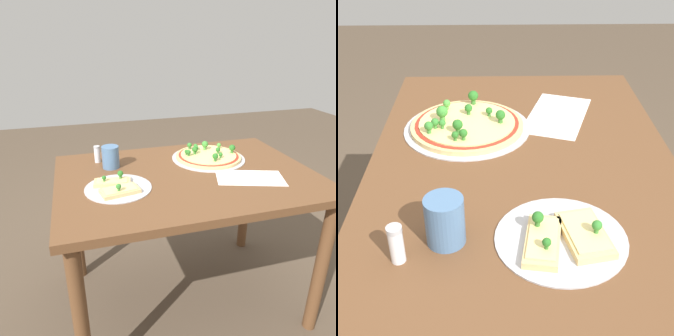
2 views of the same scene
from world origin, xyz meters
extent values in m
plane|color=brown|center=(0.00, 0.00, 0.00)|extent=(8.00, 8.00, 0.00)
cube|color=brown|center=(0.00, 0.00, 0.74)|extent=(1.20, 0.84, 0.04)
cylinder|color=brown|center=(-0.54, -0.36, 0.36)|extent=(0.06, 0.06, 0.72)
cylinder|color=brown|center=(0.54, -0.36, 0.36)|extent=(0.06, 0.06, 0.72)
cylinder|color=brown|center=(-0.54, 0.36, 0.36)|extent=(0.06, 0.06, 0.72)
cylinder|color=brown|center=(0.54, 0.36, 0.36)|extent=(0.06, 0.06, 0.72)
cylinder|color=#B7B7BC|center=(0.17, 0.16, 0.76)|extent=(0.38, 0.38, 0.00)
cylinder|color=#DBB775|center=(0.17, 0.16, 0.77)|extent=(0.34, 0.34, 0.01)
cylinder|color=#A82D1E|center=(0.17, 0.16, 0.78)|extent=(0.31, 0.31, 0.00)
cylinder|color=#EFD684|center=(0.17, 0.16, 0.78)|extent=(0.29, 0.29, 0.00)
sphere|color=#286B23|center=(0.30, 0.15, 0.81)|extent=(0.03, 0.03, 0.03)
cylinder|color=#37742D|center=(0.30, 0.15, 0.79)|extent=(0.01, 0.01, 0.01)
sphere|color=#3D8933|center=(0.18, 0.24, 0.81)|extent=(0.04, 0.04, 0.04)
cylinder|color=#488E3A|center=(0.18, 0.24, 0.79)|extent=(0.02, 0.02, 0.02)
sphere|color=#286B23|center=(0.21, 0.09, 0.80)|extent=(0.02, 0.02, 0.02)
cylinder|color=#37742D|center=(0.21, 0.09, 0.78)|extent=(0.01, 0.01, 0.01)
sphere|color=#286B23|center=(0.06, 0.16, 0.80)|extent=(0.02, 0.02, 0.02)
cylinder|color=#37742D|center=(0.06, 0.16, 0.79)|extent=(0.01, 0.01, 0.01)
sphere|color=#337A2D|center=(0.13, 0.23, 0.80)|extent=(0.02, 0.02, 0.02)
cylinder|color=#3F8136|center=(0.13, 0.23, 0.78)|extent=(0.01, 0.01, 0.01)
sphere|color=#479338|center=(0.26, 0.23, 0.80)|extent=(0.02, 0.02, 0.02)
cylinder|color=#51973E|center=(0.26, 0.23, 0.79)|extent=(0.01, 0.01, 0.01)
sphere|color=#337A2D|center=(0.11, 0.27, 0.80)|extent=(0.03, 0.03, 0.03)
cylinder|color=#3F8136|center=(0.11, 0.27, 0.79)|extent=(0.01, 0.01, 0.01)
sphere|color=#286B23|center=(0.23, 0.16, 0.80)|extent=(0.02, 0.02, 0.02)
cylinder|color=#37742D|center=(0.23, 0.16, 0.79)|extent=(0.01, 0.01, 0.01)
sphere|color=#286B23|center=(0.11, 0.18, 0.81)|extent=(0.03, 0.03, 0.03)
cylinder|color=#37742D|center=(0.11, 0.18, 0.79)|extent=(0.01, 0.01, 0.01)
sphere|color=#337A2D|center=(0.14, 0.25, 0.80)|extent=(0.02, 0.02, 0.02)
cylinder|color=#3F8136|center=(0.14, 0.25, 0.79)|extent=(0.01, 0.01, 0.01)
sphere|color=#286B23|center=(0.17, 0.06, 0.81)|extent=(0.03, 0.03, 0.03)
cylinder|color=#37742D|center=(0.17, 0.06, 0.79)|extent=(0.01, 0.01, 0.01)
sphere|color=#286B23|center=(0.06, 0.19, 0.80)|extent=(0.02, 0.02, 0.02)
cylinder|color=#37742D|center=(0.06, 0.19, 0.78)|extent=(0.01, 0.01, 0.01)
cylinder|color=#B7B7BC|center=(-0.33, -0.06, 0.76)|extent=(0.29, 0.29, 0.00)
cube|color=#DBB775|center=(-0.33, -0.12, 0.77)|extent=(0.17, 0.12, 0.02)
cube|color=#EFD684|center=(-0.33, -0.12, 0.78)|extent=(0.14, 0.10, 0.00)
sphere|color=#337A2D|center=(-0.34, -0.14, 0.80)|extent=(0.02, 0.02, 0.02)
cylinder|color=#3F8136|center=(-0.34, -0.14, 0.79)|extent=(0.01, 0.01, 0.01)
cube|color=#DBB775|center=(-0.35, -0.02, 0.77)|extent=(0.17, 0.10, 0.02)
cube|color=#EFD684|center=(-0.35, -0.02, 0.78)|extent=(0.14, 0.08, 0.00)
sphere|color=#286B23|center=(-0.32, -0.02, 0.80)|extent=(0.03, 0.03, 0.03)
cylinder|color=#37742D|center=(-0.32, -0.02, 0.79)|extent=(0.01, 0.01, 0.01)
sphere|color=#286B23|center=(-0.39, -0.03, 0.80)|extent=(0.02, 0.02, 0.02)
cylinder|color=#37742D|center=(-0.39, -0.03, 0.78)|extent=(0.01, 0.01, 0.01)
cylinder|color=#4C7099|center=(-0.33, 0.18, 0.81)|extent=(0.08, 0.08, 0.11)
cylinder|color=silver|center=(-0.39, 0.27, 0.79)|extent=(0.03, 0.03, 0.08)
cylinder|color=#B2B2B7|center=(-0.39, 0.27, 0.84)|extent=(0.03, 0.03, 0.01)
cube|color=white|center=(0.26, -0.12, 0.76)|extent=(0.34, 0.26, 0.00)
camera|label=1|loc=(-0.48, -1.33, 1.37)|focal=35.00mm
camera|label=2|loc=(-1.09, 0.07, 1.43)|focal=50.00mm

